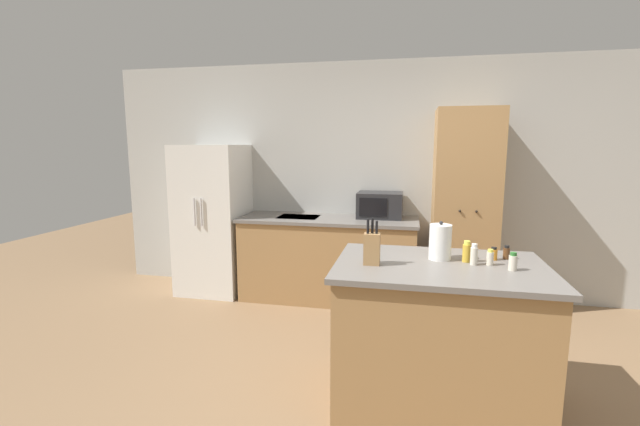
% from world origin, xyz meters
% --- Properties ---
extents(ground_plane, '(14.00, 14.00, 0.00)m').
position_xyz_m(ground_plane, '(0.00, 0.00, 0.00)').
color(ground_plane, '#846647').
extents(wall_back, '(7.20, 0.06, 2.60)m').
position_xyz_m(wall_back, '(0.00, 2.33, 1.30)').
color(wall_back, '#B2B2AD').
rests_on(wall_back, ground_plane).
extents(refrigerator, '(0.72, 0.70, 1.69)m').
position_xyz_m(refrigerator, '(-2.31, 1.96, 0.85)').
color(refrigerator, white).
rests_on(refrigerator, ground_plane).
extents(back_counter, '(1.92, 0.70, 0.91)m').
position_xyz_m(back_counter, '(-0.95, 1.97, 0.46)').
color(back_counter, '#9E7547').
rests_on(back_counter, ground_plane).
extents(pantry_cabinet, '(0.63, 0.61, 2.05)m').
position_xyz_m(pantry_cabinet, '(0.45, 2.01, 1.02)').
color(pantry_cabinet, '#9E7547').
rests_on(pantry_cabinet, ground_plane).
extents(kitchen_island, '(1.31, 0.91, 0.95)m').
position_xyz_m(kitchen_island, '(0.11, 0.18, 0.48)').
color(kitchen_island, '#9E7547').
rests_on(kitchen_island, ground_plane).
extents(microwave, '(0.48, 0.37, 0.28)m').
position_xyz_m(microwave, '(-0.41, 2.10, 1.05)').
color(microwave, '#232326').
rests_on(microwave, back_counter).
extents(knife_block, '(0.10, 0.08, 0.29)m').
position_xyz_m(knife_block, '(-0.32, 0.08, 1.05)').
color(knife_block, '#9E7547').
rests_on(knife_block, kitchen_island).
extents(spice_bottle_tall_dark, '(0.05, 0.05, 0.11)m').
position_xyz_m(spice_bottle_tall_dark, '(0.52, 0.13, 1.00)').
color(spice_bottle_tall_dark, beige).
rests_on(spice_bottle_tall_dark, kitchen_island).
extents(spice_bottle_short_red, '(0.04, 0.04, 0.08)m').
position_xyz_m(spice_bottle_short_red, '(0.45, 0.36, 0.99)').
color(spice_bottle_short_red, orange).
rests_on(spice_bottle_short_red, kitchen_island).
extents(spice_bottle_amber_oil, '(0.04, 0.04, 0.13)m').
position_xyz_m(spice_bottle_amber_oil, '(0.31, 0.21, 1.01)').
color(spice_bottle_amber_oil, beige).
rests_on(spice_bottle_amber_oil, kitchen_island).
extents(spice_bottle_green_herb, '(0.04, 0.04, 0.09)m').
position_xyz_m(spice_bottle_green_herb, '(0.54, 0.40, 0.99)').
color(spice_bottle_green_herb, '#563319').
rests_on(spice_bottle_green_herb, kitchen_island).
extents(spice_bottle_pale_salt, '(0.04, 0.04, 0.10)m').
position_xyz_m(spice_bottle_pale_salt, '(0.41, 0.22, 1.00)').
color(spice_bottle_pale_salt, beige).
rests_on(spice_bottle_pale_salt, kitchen_island).
extents(spice_bottle_orange_cap, '(0.05, 0.05, 0.14)m').
position_xyz_m(spice_bottle_orange_cap, '(0.27, 0.27, 1.01)').
color(spice_bottle_orange_cap, gold).
rests_on(spice_bottle_orange_cap, kitchen_island).
extents(kettle, '(0.14, 0.14, 0.25)m').
position_xyz_m(kettle, '(0.11, 0.30, 1.06)').
color(kettle, white).
rests_on(kettle, kitchen_island).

